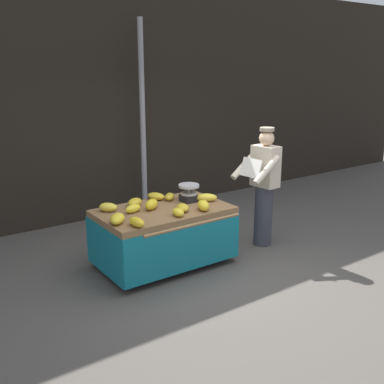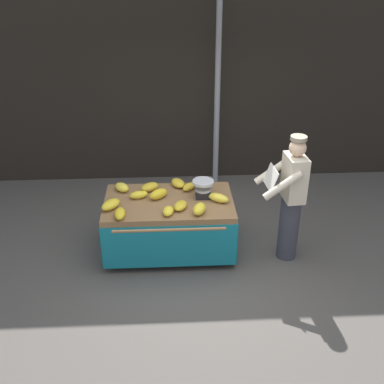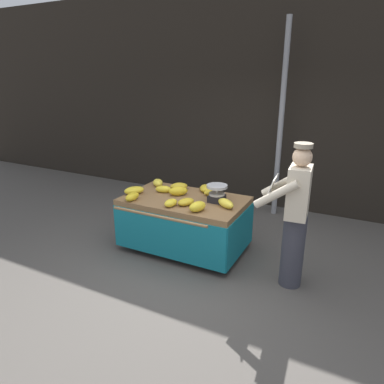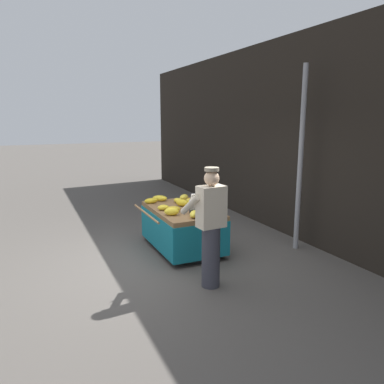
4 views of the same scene
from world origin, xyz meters
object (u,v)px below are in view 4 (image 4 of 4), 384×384
at_px(banana_bunch_2, 172,212).
at_px(banana_bunch_9, 206,205).
at_px(banana_bunch_3, 194,214).
at_px(banana_bunch_4, 178,201).
at_px(vendor_person, 210,227).
at_px(banana_cart, 182,220).
at_px(street_pole, 300,160).
at_px(banana_bunch_7, 183,203).
at_px(banana_bunch_8, 160,198).
at_px(banana_bunch_0, 174,209).
at_px(banana_bunch_1, 184,197).
at_px(banana_bunch_5, 151,201).
at_px(banana_bunch_11, 204,208).
at_px(weighing_scale, 197,207).
at_px(banana_bunch_6, 163,208).
at_px(banana_bunch_10, 192,201).

height_order(banana_bunch_2, banana_bunch_9, banana_bunch_2).
distance_m(banana_bunch_3, banana_bunch_4, 1.04).
height_order(banana_bunch_9, vendor_person, vendor_person).
xyz_separation_m(banana_cart, vendor_person, (1.54, -0.22, 0.32)).
relative_size(street_pole, banana_bunch_7, 12.21).
relative_size(banana_cart, banana_bunch_8, 5.85).
height_order(banana_bunch_0, banana_bunch_1, banana_bunch_1).
xyz_separation_m(banana_bunch_5, banana_bunch_11, (0.88, 0.68, -0.01)).
height_order(banana_bunch_8, vendor_person, vendor_person).
xyz_separation_m(banana_bunch_3, banana_bunch_9, (-0.51, 0.46, -0.01)).
bearing_deg(banana_bunch_2, banana_bunch_0, 151.48).
xyz_separation_m(weighing_scale, vendor_person, (1.09, -0.30, -0.01)).
bearing_deg(banana_bunch_5, banana_bunch_8, 120.46).
height_order(street_pole, banana_bunch_9, street_pole).
bearing_deg(banana_bunch_3, banana_bunch_6, -155.41).
distance_m(banana_bunch_4, banana_bunch_7, 0.26).
distance_m(weighing_scale, banana_bunch_2, 0.44).
relative_size(banana_bunch_4, banana_bunch_11, 1.00).
relative_size(banana_cart, banana_bunch_2, 6.88).
height_order(banana_bunch_3, banana_bunch_7, banana_bunch_7).
bearing_deg(banana_bunch_2, street_pole, 79.27).
bearing_deg(banana_bunch_4, banana_bunch_10, 57.01).
height_order(weighing_scale, banana_bunch_3, weighing_scale).
bearing_deg(banana_bunch_4, banana_bunch_1, 137.27).
bearing_deg(banana_cart, banana_bunch_3, -5.26).
bearing_deg(banana_bunch_10, vendor_person, -16.15).
relative_size(banana_bunch_6, banana_bunch_11, 0.87).
relative_size(weighing_scale, banana_bunch_9, 1.08).
bearing_deg(banana_bunch_4, weighing_scale, -0.24).
height_order(banana_bunch_3, banana_bunch_11, banana_bunch_3).
distance_m(banana_bunch_10, banana_bunch_11, 0.53).
bearing_deg(street_pole, banana_bunch_6, -109.65).
xyz_separation_m(banana_bunch_0, banana_bunch_8, (-0.87, 0.06, 0.01)).
relative_size(street_pole, banana_bunch_0, 13.58).
relative_size(banana_bunch_1, banana_bunch_9, 0.89).
xyz_separation_m(banana_bunch_7, banana_bunch_9, (0.26, 0.34, -0.02)).
bearing_deg(banana_bunch_5, banana_bunch_10, 63.45).
xyz_separation_m(banana_bunch_8, banana_bunch_10, (0.48, 0.46, -0.00)).
bearing_deg(banana_bunch_7, banana_bunch_0, -46.43).
bearing_deg(banana_bunch_4, vendor_person, -9.03).
bearing_deg(street_pole, banana_bunch_5, -121.11).
height_order(banana_cart, banana_bunch_7, banana_bunch_7).
height_order(banana_bunch_4, banana_bunch_6, banana_bunch_4).
distance_m(banana_bunch_0, vendor_person, 1.40).
bearing_deg(banana_bunch_11, banana_bunch_4, -162.88).
distance_m(banana_bunch_1, banana_bunch_5, 0.69).
bearing_deg(street_pole, banana_bunch_0, -107.06).
bearing_deg(weighing_scale, banana_bunch_1, 168.43).
distance_m(street_pole, banana_bunch_7, 2.24).
distance_m(weighing_scale, banana_bunch_8, 1.21).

